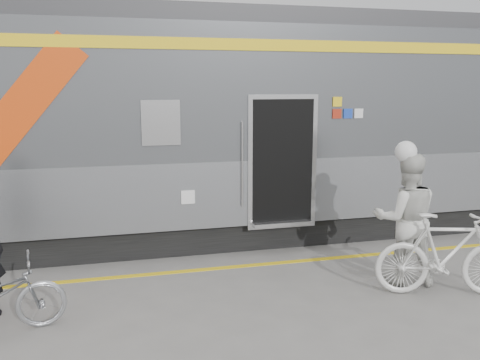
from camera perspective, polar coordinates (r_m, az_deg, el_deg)
name	(u,v)px	position (r m, az deg, el deg)	size (l,w,h in m)	color
ground	(232,335)	(6.09, -0.89, -17.02)	(90.00, 90.00, 0.00)	slate
train	(143,128)	(9.49, -10.88, 5.77)	(24.00, 3.17, 4.10)	black
safety_strip	(200,270)	(8.01, -4.49, -10.02)	(24.00, 0.12, 0.01)	yellow
woman	(406,219)	(7.63, 18.10, -4.17)	(0.92, 0.72, 1.89)	silver
bicycle_right	(446,254)	(7.47, 22.16, -7.74)	(0.54, 1.91, 1.15)	silver
helmet_woman	(410,142)	(7.44, 18.59, 4.03)	(0.30, 0.30, 0.30)	white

